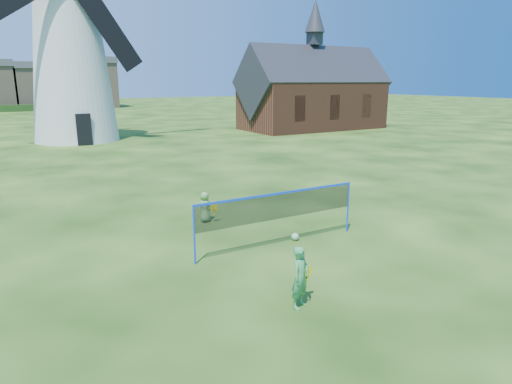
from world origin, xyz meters
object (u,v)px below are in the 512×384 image
object	(u,v)px
chapel	(313,94)
player_boy	(205,207)
player_girl	(300,277)
windmill	(70,53)
play_ball	(295,237)
badminton_net	(279,207)

from	to	relation	value
chapel	player_boy	distance (m)	30.08
chapel	player_girl	bearing A→B (deg)	-127.59
windmill	chapel	size ratio (longest dim) A/B	1.35
windmill	player_girl	xyz separation A→B (m)	(-0.54, -29.75, -5.77)
windmill	player_girl	bearing A→B (deg)	-91.05
player_girl	play_ball	size ratio (longest dim) A/B	5.90
player_girl	player_boy	xyz separation A→B (m)	(0.67, 6.20, -0.15)
badminton_net	player_boy	distance (m)	3.26
windmill	badminton_net	distance (m)	27.17
chapel	badminton_net	distance (m)	31.79
windmill	player_girl	world-z (taller)	windmill
badminton_net	player_boy	world-z (taller)	badminton_net
chapel	player_boy	xyz separation A→B (m)	(-20.74, -21.61, -2.75)
chapel	player_girl	world-z (taller)	chapel
chapel	player_girl	distance (m)	35.20
windmill	play_ball	bearing A→B (deg)	-86.47
windmill	play_ball	xyz separation A→B (m)	(1.64, -26.49, -6.31)
windmill	player_boy	distance (m)	24.29
chapel	badminton_net	world-z (taller)	chapel
badminton_net	player_girl	world-z (taller)	badminton_net
windmill	chapel	world-z (taller)	windmill
windmill	badminton_net	world-z (taller)	windmill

